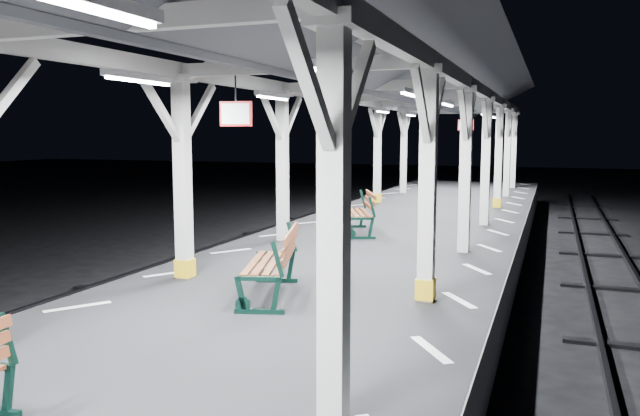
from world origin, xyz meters
The scene contains 7 objects.
ground centered at (0.00, 0.00, 0.00)m, with size 120.00×120.00×0.00m, color black.
platform centered at (0.00, 0.00, 0.50)m, with size 6.00×50.00×1.00m, color black.
hazard_stripes_left centered at (-2.45, 0.00, 1.00)m, with size 1.00×48.00×0.01m, color silver.
hazard_stripes_right centered at (2.45, 0.00, 1.00)m, with size 1.00×48.00×0.01m, color silver.
canopy centered at (0.00, -0.02, 4.56)m, with size 5.40×49.00×4.65m.
bench_mid centered at (-0.10, 1.46, 1.54)m, with size 1.18×1.97×1.00m.
bench_far centered at (-0.63, 7.57, 1.53)m, with size 1.33×1.94×0.99m.
Camera 1 is at (3.63, -6.69, 3.39)m, focal length 35.00 mm.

